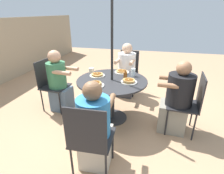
% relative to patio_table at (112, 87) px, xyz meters
% --- Properties ---
extents(ground_plane, '(12.00, 12.00, 0.00)m').
position_rel_patio_table_xyz_m(ground_plane, '(0.00, 0.00, -0.60)').
color(ground_plane, tan).
extents(patio_table, '(1.15, 1.15, 0.73)m').
position_rel_patio_table_xyz_m(patio_table, '(0.00, 0.00, 0.00)').
color(patio_table, '#28282B').
rests_on(patio_table, ground).
extents(umbrella_pole, '(0.04, 0.04, 2.08)m').
position_rel_patio_table_xyz_m(umbrella_pole, '(0.00, 0.00, 0.44)').
color(umbrella_pole, black).
rests_on(umbrella_pole, ground).
extents(patio_chair_north, '(0.48, 0.48, 0.95)m').
position_rel_patio_table_xyz_m(patio_chair_north, '(1.20, -0.08, -0.06)').
color(patio_chair_north, '#232326').
rests_on(patio_chair_north, ground).
extents(diner_north, '(0.56, 0.40, 1.15)m').
position_rel_patio_table_xyz_m(diner_north, '(1.02, -0.07, -0.08)').
color(diner_north, '#3D3D42').
rests_on(diner_north, ground).
extents(patio_chair_east, '(0.48, 0.48, 0.95)m').
position_rel_patio_table_xyz_m(patio_chair_east, '(0.09, 1.20, -0.06)').
color(patio_chair_east, '#232326').
rests_on(patio_chair_east, ground).
extents(diner_east, '(0.36, 0.54, 1.14)m').
position_rel_patio_table_xyz_m(diner_east, '(0.07, 1.02, -0.07)').
color(diner_east, slate).
rests_on(diner_east, ground).
extents(patio_chair_south, '(0.47, 0.47, 0.95)m').
position_rel_patio_table_xyz_m(patio_chair_south, '(-1.21, -0.06, -0.06)').
color(patio_chair_south, '#232326').
rests_on(patio_chair_south, ground).
extents(diner_south, '(0.56, 0.39, 1.11)m').
position_rel_patio_table_xyz_m(diner_south, '(-1.02, -0.05, -0.10)').
color(diner_south, beige).
rests_on(diner_south, ground).
extents(patio_chair_west, '(0.48, 0.48, 0.95)m').
position_rel_patio_table_xyz_m(patio_chair_west, '(-0.10, -1.20, -0.06)').
color(patio_chair_west, '#232326').
rests_on(patio_chair_west, ground).
extents(diner_west, '(0.41, 0.53, 1.13)m').
position_rel_patio_table_xyz_m(diner_west, '(-0.08, -1.02, -0.09)').
color(diner_west, gray).
rests_on(diner_west, ground).
extents(pancake_plate_a, '(0.26, 0.26, 0.05)m').
position_rel_patio_table_xyz_m(pancake_plate_a, '(0.39, -0.09, 0.15)').
color(pancake_plate_a, silver).
rests_on(pancake_plate_a, patio_table).
extents(pancake_plate_b, '(0.26, 0.26, 0.06)m').
position_rel_patio_table_xyz_m(pancake_plate_b, '(0.11, 0.29, 0.15)').
color(pancake_plate_b, silver).
rests_on(pancake_plate_b, patio_table).
extents(pancake_plate_c, '(0.26, 0.26, 0.07)m').
position_rel_patio_table_xyz_m(pancake_plate_c, '(-0.31, 0.18, 0.16)').
color(pancake_plate_c, silver).
rests_on(pancake_plate_c, patio_table).
extents(pancake_plate_d, '(0.26, 0.26, 0.06)m').
position_rel_patio_table_xyz_m(pancake_plate_d, '(-0.06, -0.28, 0.15)').
color(pancake_plate_d, silver).
rests_on(pancake_plate_d, patio_table).
extents(syrup_bottle, '(0.08, 0.06, 0.13)m').
position_rel_patio_table_xyz_m(syrup_bottle, '(0.15, -0.19, 0.18)').
color(syrup_bottle, brown).
rests_on(syrup_bottle, patio_table).
extents(coffee_cup, '(0.09, 0.09, 0.09)m').
position_rel_patio_table_xyz_m(coffee_cup, '(0.24, 0.44, 0.18)').
color(coffee_cup, beige).
rests_on(coffee_cup, patio_table).
extents(drinking_glass_a, '(0.07, 0.07, 0.14)m').
position_rel_patio_table_xyz_m(drinking_glass_a, '(0.25, -0.31, 0.20)').
color(drinking_glass_a, silver).
rests_on(drinking_glass_a, patio_table).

